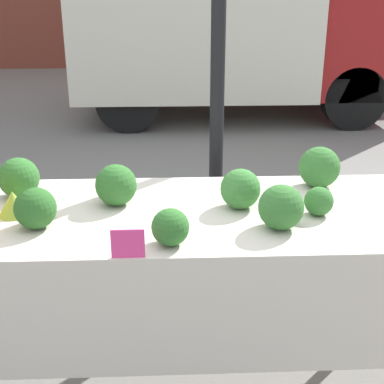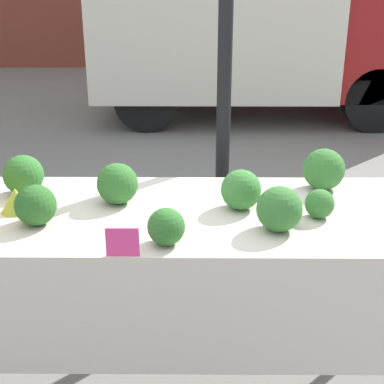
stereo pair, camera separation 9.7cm
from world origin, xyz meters
TOP-DOWN VIEW (x-y plane):
  - ground_plane at (0.00, 0.00)m, footprint 40.00×40.00m
  - tent_pole at (0.15, 0.64)m, footprint 0.07×0.07m
  - parked_truck at (0.63, 5.00)m, footprint 3.95×1.94m
  - market_table at (0.00, -0.06)m, footprint 2.00×0.77m
  - romanesco_head at (-0.69, -0.01)m, footprint 0.12×0.12m
  - broccoli_head_0 at (0.49, -0.06)m, footprint 0.11×0.11m
  - broccoli_head_1 at (-0.09, -0.28)m, footprint 0.13×0.13m
  - broccoli_head_2 at (-0.30, 0.08)m, footprint 0.17×0.17m
  - broccoli_head_3 at (0.57, 0.24)m, footprint 0.18×0.18m
  - broccoli_head_4 at (0.32, -0.17)m, footprint 0.17×0.17m
  - broccoli_head_5 at (0.19, 0.03)m, footprint 0.16×0.16m
  - broccoli_head_6 at (-0.71, 0.18)m, footprint 0.17×0.17m
  - broccoli_head_7 at (-0.58, -0.13)m, footprint 0.15×0.15m
  - price_sign at (-0.23, -0.37)m, footprint 0.11×0.01m

SIDE VIEW (x-z plane):
  - ground_plane at x=0.00m, z-range 0.00..0.00m
  - market_table at x=0.00m, z-range 0.30..1.11m
  - romanesco_head at x=-0.69m, z-range 0.81..0.91m
  - price_sign at x=-0.23m, z-range 0.81..0.91m
  - broccoli_head_0 at x=0.49m, z-range 0.81..0.92m
  - broccoli_head_1 at x=-0.09m, z-range 0.81..0.94m
  - broccoli_head_7 at x=-0.58m, z-range 0.81..0.97m
  - broccoli_head_5 at x=0.19m, z-range 0.81..0.97m
  - broccoli_head_4 at x=0.32m, z-range 0.81..0.98m
  - broccoli_head_2 at x=-0.30m, z-range 0.81..0.98m
  - broccoli_head_6 at x=-0.71m, z-range 0.81..0.98m
  - broccoli_head_3 at x=0.57m, z-range 0.81..0.99m
  - parked_truck at x=0.63m, z-range 0.07..2.65m
  - tent_pole at x=0.15m, z-range 0.00..2.74m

